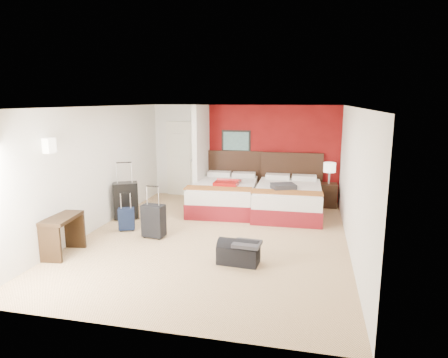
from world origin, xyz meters
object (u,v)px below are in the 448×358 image
(bed_right, at_px, (288,200))
(red_suitcase_open, at_px, (228,182))
(nightstand, at_px, (328,195))
(table_lamp, at_px, (329,173))
(suitcase_navy, at_px, (127,220))
(duffel_bag, at_px, (238,254))
(bed_left, at_px, (224,196))
(desk, at_px, (63,236))
(suitcase_charcoal, at_px, (154,222))
(suitcase_black, at_px, (126,201))

(bed_right, bearing_deg, red_suitcase_open, -179.81)
(nightstand, bearing_deg, bed_right, -139.76)
(table_lamp, distance_m, suitcase_navy, 4.99)
(suitcase_navy, bearing_deg, table_lamp, 12.33)
(nightstand, relative_size, table_lamp, 1.11)
(suitcase_navy, distance_m, duffel_bag, 2.77)
(bed_left, distance_m, suitcase_navy, 2.59)
(red_suitcase_open, height_order, desk, red_suitcase_open)
(bed_left, bearing_deg, red_suitcase_open, -48.90)
(bed_left, distance_m, suitcase_charcoal, 2.47)
(bed_left, bearing_deg, desk, -124.48)
(bed_left, xyz_separation_m, suitcase_navy, (-1.58, -2.05, -0.10))
(suitcase_charcoal, distance_m, desk, 1.65)
(desk, bearing_deg, duffel_bag, -0.57)
(red_suitcase_open, relative_size, desk, 0.91)
(bed_left, distance_m, desk, 4.04)
(nightstand, xyz_separation_m, suitcase_charcoal, (-3.37, -3.08, 0.02))
(red_suitcase_open, distance_m, suitcase_navy, 2.62)
(bed_left, xyz_separation_m, desk, (-2.05, -3.48, 0.02))
(bed_right, xyz_separation_m, suitcase_navy, (-3.13, -1.99, -0.10))
(suitcase_navy, bearing_deg, desk, -130.67)
(table_lamp, xyz_separation_m, duffel_bag, (-1.54, -3.94, -0.68))
(suitcase_charcoal, relative_size, desk, 0.75)
(bed_left, relative_size, table_lamp, 4.06)
(suitcase_charcoal, bearing_deg, suitcase_navy, 166.58)
(suitcase_charcoal, bearing_deg, duffel_bag, -18.53)
(nightstand, height_order, suitcase_charcoal, suitcase_charcoal)
(table_lamp, relative_size, duffel_bag, 0.79)
(bed_left, height_order, suitcase_charcoal, bed_left)
(suitcase_black, xyz_separation_m, desk, (-0.08, -2.18, -0.05))
(bed_right, distance_m, table_lamp, 1.36)
(suitcase_black, height_order, suitcase_charcoal, suitcase_black)
(red_suitcase_open, bearing_deg, suitcase_charcoal, -113.63)
(table_lamp, relative_size, suitcase_black, 0.66)
(suitcase_charcoal, distance_m, suitcase_navy, 0.75)
(duffel_bag, bearing_deg, desk, -170.01)
(bed_left, relative_size, duffel_bag, 3.23)
(bed_right, relative_size, suitcase_black, 2.70)
(suitcase_navy, relative_size, duffel_bag, 0.66)
(bed_right, height_order, nightstand, bed_right)
(red_suitcase_open, xyz_separation_m, table_lamp, (2.38, 0.87, 0.16))
(bed_left, relative_size, bed_right, 0.99)
(bed_right, bearing_deg, desk, -137.85)
(duffel_bag, bearing_deg, bed_left, 110.91)
(suitcase_charcoal, xyz_separation_m, suitcase_navy, (-0.70, 0.26, -0.09))
(bed_right, height_order, suitcase_black, suitcase_black)
(red_suitcase_open, relative_size, nightstand, 1.29)
(red_suitcase_open, xyz_separation_m, suitcase_navy, (-1.68, -1.95, -0.47))
(nightstand, bearing_deg, suitcase_charcoal, -139.00)
(table_lamp, bearing_deg, suitcase_charcoal, -137.55)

